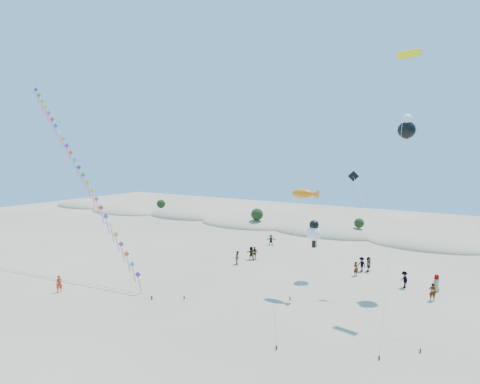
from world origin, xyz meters
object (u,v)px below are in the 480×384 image
(flyer_foreground, at_px, (59,284))
(fish_kite, at_px, (305,194))
(kite_train, at_px, (79,169))
(parafoil_kite, at_px, (408,61))

(flyer_foreground, bearing_deg, fish_kite, -30.64)
(kite_train, distance_m, fish_kite, 26.22)
(parafoil_kite, relative_size, flyer_foreground, 13.57)
(fish_kite, distance_m, flyer_foreground, 25.80)
(kite_train, distance_m, parafoil_kite, 36.33)
(fish_kite, xyz_separation_m, parafoil_kite, (8.62, 1.93, 11.93))
(kite_train, height_order, parafoil_kite, kite_train)
(kite_train, bearing_deg, flyer_foreground, -53.12)
(kite_train, bearing_deg, parafoil_kite, 13.77)
(kite_train, xyz_separation_m, parafoil_kite, (33.96, 8.32, 9.86))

